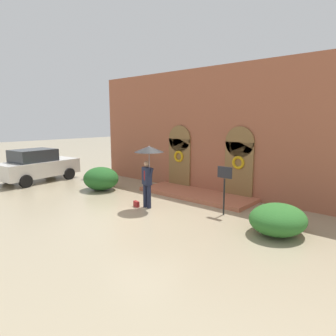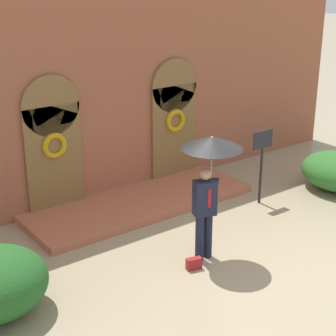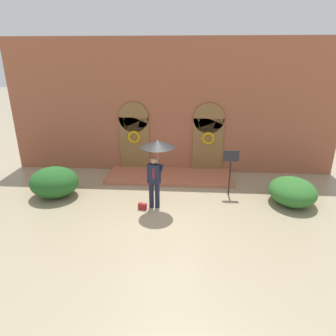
% 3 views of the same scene
% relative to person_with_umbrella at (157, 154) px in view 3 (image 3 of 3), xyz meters
% --- Properties ---
extents(ground_plane, '(80.00, 80.00, 0.00)m').
position_rel_person_with_umbrella_xyz_m(ground_plane, '(0.24, -0.43, -1.91)').
color(ground_plane, tan).
extents(building_facade, '(14.00, 2.30, 5.60)m').
position_rel_person_with_umbrella_xyz_m(building_facade, '(0.24, 3.72, 0.77)').
color(building_facade, '#9E563D').
rests_on(building_facade, ground).
extents(person_with_umbrella, '(1.10, 1.10, 2.36)m').
position_rel_person_with_umbrella_xyz_m(person_with_umbrella, '(0.00, 0.00, 0.00)').
color(person_with_umbrella, '#191E33').
rests_on(person_with_umbrella, ground).
extents(handbag, '(0.30, 0.18, 0.22)m').
position_rel_person_with_umbrella_xyz_m(handbag, '(-0.49, -0.20, -1.80)').
color(handbag, maroon).
rests_on(handbag, ground).
extents(sign_post, '(0.56, 0.06, 1.72)m').
position_rel_person_with_umbrella_xyz_m(sign_post, '(2.54, 1.17, -0.75)').
color(sign_post, black).
rests_on(sign_post, ground).
extents(shrub_left, '(1.74, 1.59, 1.09)m').
position_rel_person_with_umbrella_xyz_m(shrub_left, '(-3.84, 0.62, -1.37)').
color(shrub_left, '#235B23').
rests_on(shrub_left, ground).
extents(shrub_right, '(1.59, 1.82, 0.89)m').
position_rel_person_with_umbrella_xyz_m(shrub_right, '(4.66, 0.65, -1.47)').
color(shrub_right, '#2D6B28').
rests_on(shrub_right, ground).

